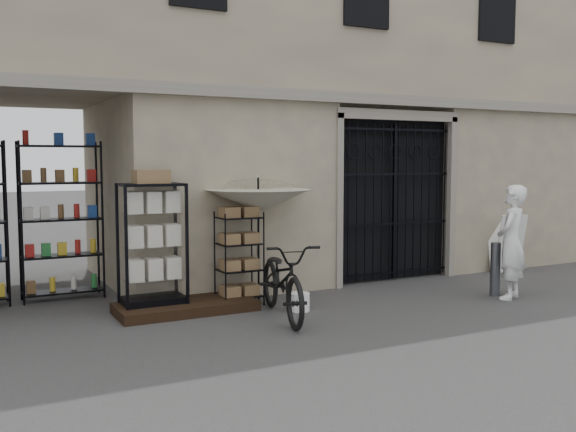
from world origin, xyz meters
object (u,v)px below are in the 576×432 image
bicycle (283,318)px  wire_rack (239,259)px  shopkeeper (509,298)px  easel_sign (505,243)px  steel_bollard (495,269)px  display_cabinet (153,250)px  white_bucket (300,302)px  market_umbrella (258,195)px

bicycle → wire_rack: bearing=113.7°
shopkeeper → easel_sign: (1.71, 1.75, 0.59)m
steel_bollard → shopkeeper: size_ratio=0.48×
bicycle → shopkeeper: 3.82m
wire_rack → display_cabinet: bearing=-165.6°
display_cabinet → bicycle: display_cabinet is taller
white_bucket → market_umbrella: bearing=106.2°
wire_rack → white_bucket: size_ratio=5.08×
market_umbrella → steel_bollard: size_ratio=2.67×
easel_sign → market_umbrella: bearing=-164.9°
display_cabinet → market_umbrella: (1.69, 0.04, 0.75)m
market_umbrella → steel_bollard: 4.05m
white_bucket → bicycle: 0.49m
display_cabinet → wire_rack: display_cabinet is taller
market_umbrella → easel_sign: 5.45m
wire_rack → steel_bollard: 4.17m
bicycle → easel_sign: (5.49, 1.18, 0.59)m
market_umbrella → easel_sign: (5.34, 0.06, -1.08)m
bicycle → easel_sign: easel_sign is taller
market_umbrella → bicycle: (-0.15, -1.13, -1.67)m
white_bucket → steel_bollard: 3.38m
wire_rack → white_bucket: wire_rack is taller
display_cabinet → wire_rack: 1.34m
steel_bollard → bicycle: bearing=175.6°
white_bucket → easel_sign: 5.19m
display_cabinet → wire_rack: (1.32, -0.04, -0.23)m
bicycle → market_umbrella: bearing=94.6°
bicycle → shopkeeper: bearing=3.7°
bicycle → easel_sign: 5.65m
bicycle → shopkeeper: (3.78, -0.56, 0.00)m
display_cabinet → bicycle: size_ratio=0.90×
wire_rack → easel_sign: (5.70, 0.13, -0.11)m
wire_rack → white_bucket: bearing=-36.2°
wire_rack → bicycle: 1.28m
white_bucket → shopkeeper: bearing=-13.5°
wire_rack → steel_bollard: (3.95, -1.34, -0.26)m
market_umbrella → bicycle: 2.02m
bicycle → steel_bollard: size_ratio=2.38×
steel_bollard → easel_sign: 2.30m
wire_rack → market_umbrella: (0.36, 0.08, 0.97)m
market_umbrella → wire_rack: bearing=-167.7°
steel_bollard → easel_sign: bearing=40.0°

